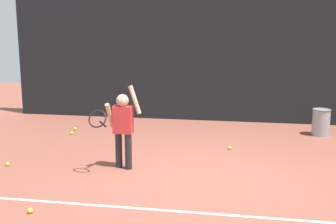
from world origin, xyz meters
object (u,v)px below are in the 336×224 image
(tennis_ball_0, at_px, (8,164))
(tennis_ball_4, at_px, (72,133))
(ball_hopper, at_px, (321,122))
(tennis_ball_6, at_px, (30,211))
(tennis_ball_3, at_px, (230,148))
(tennis_ball_2, at_px, (75,129))
(tennis_player, at_px, (122,124))

(tennis_ball_0, distance_m, tennis_ball_4, 2.17)
(ball_hopper, relative_size, tennis_ball_6, 8.52)
(ball_hopper, xyz_separation_m, tennis_ball_0, (-5.39, -3.02, -0.26))
(tennis_ball_6, bearing_deg, tennis_ball_3, 54.47)
(tennis_ball_2, relative_size, tennis_ball_3, 1.00)
(ball_hopper, height_order, tennis_ball_6, ball_hopper)
(tennis_ball_2, bearing_deg, tennis_ball_4, -78.91)
(ball_hopper, height_order, tennis_ball_2, ball_hopper)
(ball_hopper, xyz_separation_m, tennis_ball_2, (-5.26, -0.48, -0.26))
(tennis_ball_3, bearing_deg, tennis_ball_6, -125.53)
(tennis_ball_3, bearing_deg, ball_hopper, 37.76)
(tennis_ball_3, bearing_deg, tennis_ball_4, 170.59)
(tennis_ball_2, distance_m, tennis_ball_4, 0.39)
(tennis_player, distance_m, tennis_ball_6, 2.07)
(tennis_player, bearing_deg, ball_hopper, 40.50)
(tennis_player, distance_m, tennis_ball_3, 2.27)
(tennis_ball_3, height_order, tennis_ball_6, same)
(ball_hopper, distance_m, tennis_ball_0, 6.19)
(tennis_player, distance_m, tennis_ball_2, 2.99)
(tennis_ball_3, distance_m, tennis_ball_4, 3.39)
(tennis_player, height_order, ball_hopper, tennis_player)
(tennis_ball_6, bearing_deg, tennis_player, 70.85)
(tennis_ball_4, xyz_separation_m, tennis_ball_6, (1.04, -3.78, 0.00))
(ball_hopper, xyz_separation_m, tennis_ball_3, (-1.84, -1.42, -0.26))
(tennis_ball_0, height_order, tennis_ball_2, same)
(ball_hopper, distance_m, tennis_ball_6, 6.23)
(tennis_ball_4, relative_size, tennis_ball_6, 1.00)
(tennis_player, xyz_separation_m, tennis_ball_2, (-1.76, 2.32, -0.69))
(tennis_ball_0, relative_size, tennis_ball_6, 1.00)
(tennis_player, height_order, tennis_ball_0, tennis_player)
(ball_hopper, distance_m, tennis_ball_4, 5.26)
(ball_hopper, height_order, tennis_ball_3, ball_hopper)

